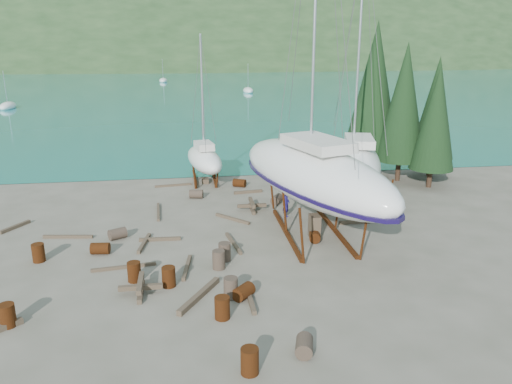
{
  "coord_description": "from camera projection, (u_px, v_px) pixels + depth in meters",
  "views": [
    {
      "loc": [
        -3.13,
        -22.12,
        10.0
      ],
      "look_at": [
        0.5,
        3.0,
        2.31
      ],
      "focal_mm": 35.0,
      "sensor_mm": 36.0,
      "label": 1
    }
  ],
  "objects": [
    {
      "name": "timber_17",
      "position": [
        68.0,
        237.0,
        26.4
      ],
      "size": [
        2.62,
        0.53,
        0.16
      ],
      "primitive_type": "cube",
      "rotation": [
        0.0,
        0.0,
        1.43
      ],
      "color": "brown",
      "rests_on": "ground"
    },
    {
      "name": "drum_11",
      "position": [
        277.0,
        199.0,
        31.95
      ],
      "size": [
        0.95,
        1.05,
        0.58
      ],
      "primitive_type": "cylinder",
      "rotation": [
        1.57,
        0.0,
        2.6
      ],
      "color": "#2D2823",
      "rests_on": "ground"
    },
    {
      "name": "small_sailboat_shore",
      "position": [
        204.0,
        159.0,
        36.53
      ],
      "size": [
        3.25,
        6.83,
        10.51
      ],
      "rotation": [
        0.0,
        0.0,
        0.19
      ],
      "color": "white",
      "rests_on": "ground"
    },
    {
      "name": "timber_7",
      "position": [
        251.0,
        302.0,
        19.79
      ],
      "size": [
        0.21,
        1.82,
        0.17
      ],
      "primitive_type": "cube",
      "rotation": [
        0.0,
        0.0,
        0.02
      ],
      "color": "brown",
      "rests_on": "ground"
    },
    {
      "name": "drum_6",
      "position": [
        315.0,
        236.0,
        25.97
      ],
      "size": [
        0.77,
        0.99,
        0.58
      ],
      "primitive_type": "cylinder",
      "rotation": [
        1.57,
        0.0,
        -0.24
      ],
      "color": "#54270E",
      "rests_on": "ground"
    },
    {
      "name": "timber_2",
      "position": [
        15.0,
        227.0,
        27.76
      ],
      "size": [
        1.21,
        1.78,
        0.19
      ],
      "primitive_type": "cube",
      "rotation": [
        0.0,
        0.0,
        2.58
      ],
      "color": "brown",
      "rests_on": "ground"
    },
    {
      "name": "timber_4",
      "position": [
        160.0,
        239.0,
        26.06
      ],
      "size": [
        2.15,
        0.26,
        0.17
      ],
      "primitive_type": "cube",
      "rotation": [
        0.0,
        0.0,
        1.53
      ],
      "color": "brown",
      "rests_on": "ground"
    },
    {
      "name": "drum_4",
      "position": [
        239.0,
        183.0,
        35.63
      ],
      "size": [
        1.04,
        0.9,
        0.58
      ],
      "primitive_type": "cylinder",
      "rotation": [
        1.57,
        0.0,
        1.13
      ],
      "color": "#54270E",
      "rests_on": "ground"
    },
    {
      "name": "timber_10",
      "position": [
        232.0,
        219.0,
        29.06
      ],
      "size": [
        1.86,
        1.95,
        0.16
      ],
      "primitive_type": "cube",
      "rotation": [
        0.0,
        0.0,
        0.76
      ],
      "color": "brown",
      "rests_on": "ground"
    },
    {
      "name": "timber_11",
      "position": [
        233.0,
        243.0,
        25.56
      ],
      "size": [
        0.61,
        2.74,
        0.15
      ],
      "primitive_type": "cube",
      "rotation": [
        0.0,
        0.0,
        0.17
      ],
      "color": "brown",
      "rests_on": "ground"
    },
    {
      "name": "drum_12",
      "position": [
        244.0,
        292.0,
        20.15
      ],
      "size": [
        1.03,
        1.04,
        0.58
      ],
      "primitive_type": "cylinder",
      "rotation": [
        1.57,
        0.0,
        2.38
      ],
      "color": "#54270E",
      "rests_on": "ground"
    },
    {
      "name": "timber_pile_fore",
      "position": [
        141.0,
        287.0,
        20.5
      ],
      "size": [
        1.8,
        1.8,
        0.6
      ],
      "color": "brown",
      "rests_on": "ground"
    },
    {
      "name": "moored_boat_far",
      "position": [
        163.0,
        81.0,
        127.27
      ],
      "size": [
        2.0,
        5.0,
        6.05
      ],
      "color": "white",
      "rests_on": "ground"
    },
    {
      "name": "far_house_right",
      "position": [
        262.0,
        59.0,
        207.52
      ],
      "size": [
        6.6,
        5.6,
        5.6
      ],
      "color": "beige",
      "rests_on": "ground"
    },
    {
      "name": "far_house_center",
      "position": [
        139.0,
        60.0,
        200.68
      ],
      "size": [
        6.6,
        5.6,
        5.6
      ],
      "color": "beige",
      "rests_on": "ground"
    },
    {
      "name": "large_sailboat_near",
      "position": [
        313.0,
        174.0,
        26.08
      ],
      "size": [
        7.78,
        13.8,
        20.87
      ],
      "rotation": [
        0.0,
        0.0,
        0.32
      ],
      "color": "white",
      "rests_on": "ground"
    },
    {
      "name": "drum_9",
      "position": [
        196.0,
        194.0,
        33.07
      ],
      "size": [
        0.97,
        0.74,
        0.58
      ],
      "primitive_type": "cylinder",
      "rotation": [
        1.57,
        0.0,
        1.38
      ],
      "color": "#2D2823",
      "rests_on": "ground"
    },
    {
      "name": "timber_15",
      "position": [
        158.0,
        212.0,
        30.28
      ],
      "size": [
        0.29,
        3.11,
        0.15
      ],
      "primitive_type": "cube",
      "rotation": [
        0.0,
        0.0,
        0.05
      ],
      "color": "brown",
      "rests_on": "ground"
    },
    {
      "name": "timber_16",
      "position": [
        199.0,
        296.0,
        20.22
      ],
      "size": [
        1.83,
        2.76,
        0.23
      ],
      "primitive_type": "cube",
      "rotation": [
        0.0,
        0.0,
        2.59
      ],
      "color": "brown",
      "rests_on": "ground"
    },
    {
      "name": "drum_8",
      "position": [
        38.0,
        253.0,
        23.5
      ],
      "size": [
        0.58,
        0.58,
        0.88
      ],
      "primitive_type": "cylinder",
      "color": "#54270E",
      "rests_on": "ground"
    },
    {
      "name": "bay_water",
      "position": [
        186.0,
        57.0,
        322.67
      ],
      "size": [
        700.0,
        700.0,
        0.0
      ],
      "primitive_type": "plane",
      "color": "teal",
      "rests_on": "ground"
    },
    {
      "name": "far_house_left",
      "position": [
        35.0,
        60.0,
        195.2
      ],
      "size": [
        6.6,
        5.6,
        5.6
      ],
      "color": "beige",
      "rests_on": "ground"
    },
    {
      "name": "cypress_mid_right",
      "position": [
        436.0,
        118.0,
        34.25
      ],
      "size": [
        3.06,
        3.06,
        8.5
      ],
      "color": "black",
      "rests_on": "ground"
    },
    {
      "name": "drum_17",
      "position": [
        231.0,
        288.0,
        20.15
      ],
      "size": [
        0.58,
        0.58,
        0.88
      ],
      "primitive_type": "cylinder",
      "color": "#2D2823",
      "rests_on": "ground"
    },
    {
      "name": "large_sailboat_far",
      "position": [
        355.0,
        162.0,
        31.73
      ],
      "size": [
        5.48,
        10.7,
        16.27
      ],
      "rotation": [
        0.0,
        0.0,
        -0.25
      ],
      "color": "white",
      "rests_on": "ground"
    },
    {
      "name": "drum_7",
      "position": [
        250.0,
        361.0,
        15.55
      ],
      "size": [
        0.58,
        0.58,
        0.88
      ],
      "primitive_type": "cylinder",
      "color": "#54270E",
      "rests_on": "ground"
    },
    {
      "name": "timber_pile_aft",
      "position": [
        252.0,
        206.0,
        30.69
      ],
      "size": [
        1.8,
        1.8,
        0.6
      ],
      "color": "brown",
      "rests_on": "ground"
    },
    {
      "name": "cypress_far_right",
      "position": [
        435.0,
        108.0,
        37.21
      ],
      "size": [
        3.24,
        3.24,
        9.0
      ],
      "color": "black",
      "rests_on": "ground"
    },
    {
      "name": "moored_boat_left",
      "position": [
        8.0,
        106.0,
        76.9
      ],
      "size": [
        2.0,
        5.0,
        6.05
      ],
      "color": "white",
      "rests_on": "ground"
    },
    {
      "name": "far_hill",
      "position": [
        186.0,
        57.0,
        327.41
      ],
      "size": [
        800.0,
        360.0,
        110.0
      ],
      "primitive_type": "ellipsoid",
      "color": "#1F371B",
      "rests_on": "ground"
    },
    {
      "name": "cypress_near_right",
      "position": [
        404.0,
        103.0,
        35.68
      ],
      "size": [
        3.6,
        3.6,
        10.0
      ],
      "color": "black",
      "rests_on": "ground"
    },
    {
      "name": "timber_1",
      "position": [
        355.0,
        222.0,
        28.48
      ],
      "size": [
        1.8,
        0.2,
        0.19
      ],
      "primitive_type": "cube",
      "rotation": [
        0.0,
        0.0,
        1.57
      ],
      "color": "brown",
      "rests_on": "ground"
    },
    {
      "name": "drum_0",
      "position": [
        7.0,
        315.0,
        18.13
      ],
      "size": [
        0.58,
        0.58,
        0.88
      ],
      "primitive_type": "cylinder",
      "color": "#54270E",
      "rests_on": "ground"
    },
    {
      "name": "drum_5",
      "position": [
        225.0,
        252.0,
        23.61
      ],
      "size": [
        0.58,
        0.58,
        0.88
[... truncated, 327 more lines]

